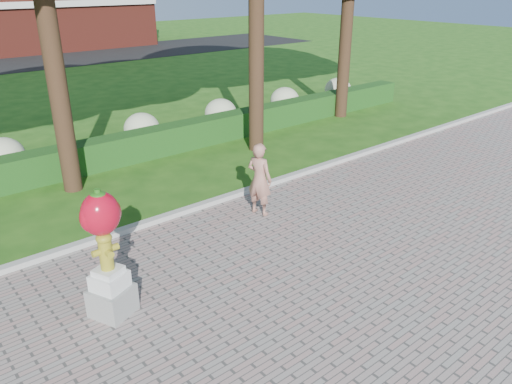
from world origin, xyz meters
The scene contains 7 objects.
ground centered at (0.00, 0.00, 0.00)m, with size 100.00×100.00×0.00m, color #215114.
curb centered at (0.00, 3.00, 0.07)m, with size 40.00×0.18×0.15m, color #ADADA5.
lawn_hedge centered at (0.00, 7.00, 0.40)m, with size 24.00×0.70×0.80m, color #154917.
hydrangea_row centered at (0.57, 8.00, 0.55)m, with size 20.10×1.10×0.99m.
building_right centered at (8.00, 34.00, 3.20)m, with size 12.00×8.00×6.40m, color maroon.
hydrant_sculpture centered at (-3.43, 0.67, 1.15)m, with size 0.74×0.74×2.09m.
woman centered at (0.62, 1.94, 0.85)m, with size 0.59×0.39×1.62m, color #A97160.
Camera 1 is at (-5.83, -5.65, 4.85)m, focal length 35.00 mm.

